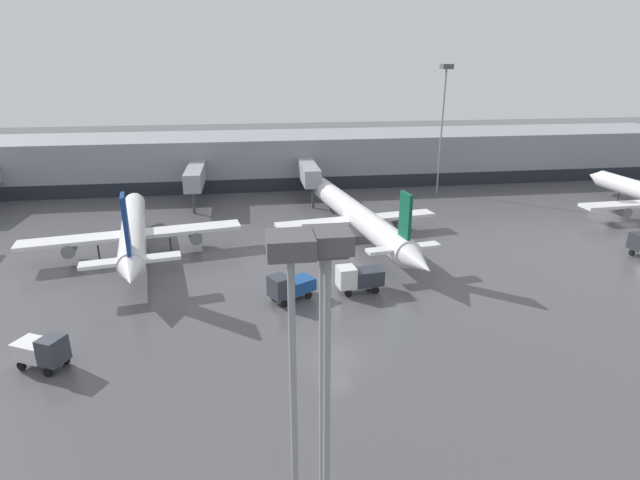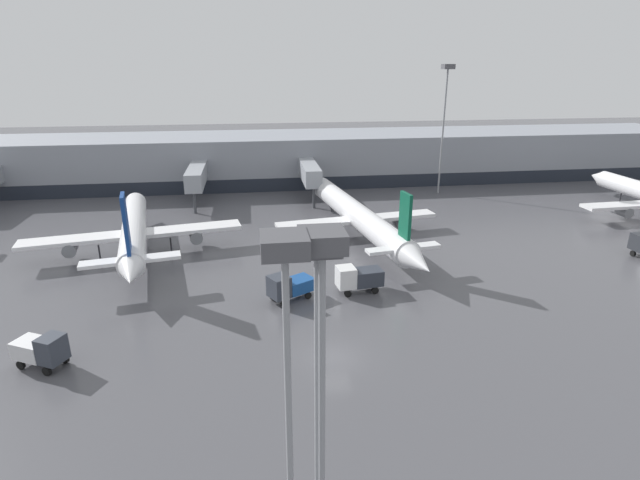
{
  "view_description": "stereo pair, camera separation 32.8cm",
  "coord_description": "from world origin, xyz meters",
  "px_view_note": "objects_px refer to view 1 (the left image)",
  "views": [
    {
      "loc": [
        -6.14,
        -33.39,
        21.96
      ],
      "look_at": [
        1.48,
        19.0,
        3.0
      ],
      "focal_mm": 28.0,
      "sensor_mm": 36.0,
      "label": 1
    },
    {
      "loc": [
        -5.82,
        -33.44,
        21.96
      ],
      "look_at": [
        1.48,
        19.0,
        3.0
      ],
      "focal_mm": 28.0,
      "sensor_mm": 36.0,
      "label": 2
    }
  ],
  "objects_px": {
    "apron_light_mast_1": "(444,95)",
    "apron_light_mast_2": "(327,303)",
    "parked_jet_0": "(133,231)",
    "service_truck_1": "(290,286)",
    "apron_light_mast_0": "(323,302)",
    "service_truck_2": "(359,277)",
    "apron_light_mast_5": "(292,310)",
    "traffic_cone_2": "(296,244)",
    "service_truck_3": "(42,350)",
    "parked_jet_2": "(357,215)"
  },
  "relations": [
    {
      "from": "parked_jet_0",
      "to": "apron_light_mast_0",
      "type": "relative_size",
      "value": 2.06
    },
    {
      "from": "apron_light_mast_2",
      "to": "apron_light_mast_5",
      "type": "relative_size",
      "value": 1.0
    },
    {
      "from": "apron_light_mast_2",
      "to": "apron_light_mast_0",
      "type": "bearing_deg",
      "value": 103.53
    },
    {
      "from": "apron_light_mast_5",
      "to": "service_truck_2",
      "type": "bearing_deg",
      "value": 71.67
    },
    {
      "from": "apron_light_mast_0",
      "to": "apron_light_mast_2",
      "type": "relative_size",
      "value": 0.98
    },
    {
      "from": "apron_light_mast_2",
      "to": "parked_jet_2",
      "type": "bearing_deg",
      "value": 75.93
    },
    {
      "from": "parked_jet_0",
      "to": "parked_jet_2",
      "type": "distance_m",
      "value": 28.12
    },
    {
      "from": "parked_jet_0",
      "to": "service_truck_3",
      "type": "distance_m",
      "value": 23.38
    },
    {
      "from": "service_truck_3",
      "to": "traffic_cone_2",
      "type": "height_order",
      "value": "service_truck_3"
    },
    {
      "from": "apron_light_mast_1",
      "to": "parked_jet_2",
      "type": "bearing_deg",
      "value": -133.23
    },
    {
      "from": "parked_jet_0",
      "to": "service_truck_1",
      "type": "relative_size",
      "value": 6.49
    },
    {
      "from": "service_truck_1",
      "to": "traffic_cone_2",
      "type": "xyz_separation_m",
      "value": [
        2.06,
        14.72,
        -1.14
      ]
    },
    {
      "from": "service_truck_1",
      "to": "service_truck_2",
      "type": "xyz_separation_m",
      "value": [
        7.05,
        0.92,
        0.08
      ]
    },
    {
      "from": "apron_light_mast_2",
      "to": "service_truck_1",
      "type": "bearing_deg",
      "value": 88.93
    },
    {
      "from": "traffic_cone_2",
      "to": "apron_light_mast_5",
      "type": "xyz_separation_m",
      "value": [
        -4.05,
        -41.07,
        12.41
      ]
    },
    {
      "from": "traffic_cone_2",
      "to": "apron_light_mast_1",
      "type": "distance_m",
      "value": 39.83
    },
    {
      "from": "apron_light_mast_1",
      "to": "apron_light_mast_2",
      "type": "relative_size",
      "value": 1.36
    },
    {
      "from": "service_truck_2",
      "to": "apron_light_mast_0",
      "type": "distance_m",
      "value": 29.54
    },
    {
      "from": "service_truck_2",
      "to": "service_truck_3",
      "type": "height_order",
      "value": "service_truck_2"
    },
    {
      "from": "parked_jet_0",
      "to": "traffic_cone_2",
      "type": "xyz_separation_m",
      "value": [
        19.31,
        0.19,
        -2.74
      ]
    },
    {
      "from": "service_truck_1",
      "to": "service_truck_2",
      "type": "relative_size",
      "value": 1.02
    },
    {
      "from": "apron_light_mast_1",
      "to": "parked_jet_0",
      "type": "bearing_deg",
      "value": -152.89
    },
    {
      "from": "parked_jet_2",
      "to": "service_truck_2",
      "type": "relative_size",
      "value": 8.27
    },
    {
      "from": "service_truck_3",
      "to": "apron_light_mast_2",
      "type": "xyz_separation_m",
      "value": [
        18.95,
        -17.23,
        11.23
      ]
    },
    {
      "from": "parked_jet_0",
      "to": "traffic_cone_2",
      "type": "relative_size",
      "value": 46.42
    },
    {
      "from": "service_truck_1",
      "to": "apron_light_mast_5",
      "type": "distance_m",
      "value": 28.74
    },
    {
      "from": "service_truck_2",
      "to": "parked_jet_0",
      "type": "bearing_deg",
      "value": -36.37
    },
    {
      "from": "parked_jet_2",
      "to": "apron_light_mast_2",
      "type": "bearing_deg",
      "value": 157.19
    },
    {
      "from": "service_truck_1",
      "to": "service_truck_2",
      "type": "distance_m",
      "value": 7.11
    },
    {
      "from": "parked_jet_0",
      "to": "apron_light_mast_0",
      "type": "distance_m",
      "value": 44.29
    },
    {
      "from": "apron_light_mast_0",
      "to": "apron_light_mast_2",
      "type": "distance_m",
      "value": 0.56
    },
    {
      "from": "apron_light_mast_0",
      "to": "traffic_cone_2",
      "type": "bearing_deg",
      "value": 86.19
    },
    {
      "from": "apron_light_mast_1",
      "to": "apron_light_mast_2",
      "type": "bearing_deg",
      "value": -114.99
    },
    {
      "from": "service_truck_1",
      "to": "apron_light_mast_0",
      "type": "relative_size",
      "value": 0.32
    },
    {
      "from": "service_truck_2",
      "to": "service_truck_3",
      "type": "relative_size",
      "value": 1.09
    },
    {
      "from": "parked_jet_2",
      "to": "service_truck_1",
      "type": "distance_m",
      "value": 21.23
    },
    {
      "from": "apron_light_mast_0",
      "to": "apron_light_mast_5",
      "type": "height_order",
      "value": "apron_light_mast_5"
    },
    {
      "from": "parked_jet_0",
      "to": "service_truck_1",
      "type": "distance_m",
      "value": 22.6
    },
    {
      "from": "service_truck_1",
      "to": "apron_light_mast_0",
      "type": "height_order",
      "value": "apron_light_mast_0"
    },
    {
      "from": "service_truck_2",
      "to": "parked_jet_2",
      "type": "bearing_deg",
      "value": -108.68
    },
    {
      "from": "apron_light_mast_1",
      "to": "apron_light_mast_5",
      "type": "bearing_deg",
      "value": -115.93
    },
    {
      "from": "parked_jet_2",
      "to": "apron_light_mast_1",
      "type": "xyz_separation_m",
      "value": [
        18.92,
        20.13,
        14.0
      ]
    },
    {
      "from": "service_truck_3",
      "to": "apron_light_mast_5",
      "type": "distance_m",
      "value": 27.26
    },
    {
      "from": "parked_jet_0",
      "to": "service_truck_3",
      "type": "bearing_deg",
      "value": 164.39
    },
    {
      "from": "parked_jet_0",
      "to": "service_truck_3",
      "type": "xyz_separation_m",
      "value": [
        -2.19,
        -23.22,
        -1.59
      ]
    },
    {
      "from": "apron_light_mast_1",
      "to": "apron_light_mast_5",
      "type": "xyz_separation_m",
      "value": [
        -31.52,
        -64.84,
        -3.93
      ]
    },
    {
      "from": "apron_light_mast_1",
      "to": "apron_light_mast_2",
      "type": "height_order",
      "value": "apron_light_mast_1"
    },
    {
      "from": "parked_jet_2",
      "to": "apron_light_mast_1",
      "type": "height_order",
      "value": "apron_light_mast_1"
    },
    {
      "from": "parked_jet_2",
      "to": "service_truck_3",
      "type": "bearing_deg",
      "value": 123.25
    },
    {
      "from": "apron_light_mast_2",
      "to": "apron_light_mast_5",
      "type": "xyz_separation_m",
      "value": [
        -1.5,
        -0.43,
        0.03
      ]
    }
  ]
}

